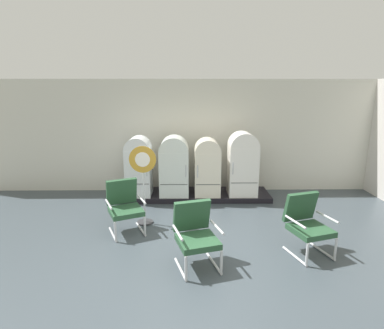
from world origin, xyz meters
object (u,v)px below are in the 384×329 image
armchair_left (124,205)px  sign_stand (144,184)px  refrigerator_1 (174,164)px  refrigerator_2 (207,165)px  armchair_right (307,222)px  refrigerator_0 (139,164)px  refrigerator_3 (243,162)px  armchair_center (195,232)px

armchair_left → sign_stand: sign_stand is taller
refrigerator_1 → refrigerator_2: (0.79, -0.01, -0.03)m
sign_stand → armchair_left: bearing=-134.2°
armchair_left → armchair_right: same height
refrigerator_0 → armchair_left: bearing=-90.3°
refrigerator_0 → armchair_right: size_ratio=1.45×
refrigerator_2 → refrigerator_0: bearing=-179.6°
refrigerator_3 → sign_stand: 2.59m
armchair_right → armchair_center: same height
refrigerator_2 → sign_stand: sign_stand is taller
refrigerator_3 → refrigerator_1: bearing=179.7°
refrigerator_1 → refrigerator_3: 1.63m
refrigerator_0 → refrigerator_1: (0.84, 0.02, -0.01)m
refrigerator_3 → armchair_center: size_ratio=1.56×
refrigerator_1 → refrigerator_3: refrigerator_3 is taller
refrigerator_2 → refrigerator_3: bearing=0.1°
sign_stand → refrigerator_1: bearing=69.6°
refrigerator_1 → armchair_left: refrigerator_1 is taller
refrigerator_2 → armchair_left: 2.42m
refrigerator_0 → armchair_center: bearing=-66.2°
refrigerator_1 → armchair_center: (0.44, -2.93, -0.34)m
refrigerator_0 → refrigerator_3: (2.47, 0.01, 0.05)m
sign_stand → refrigerator_2: bearing=47.1°
refrigerator_0 → refrigerator_2: (1.63, 0.01, -0.03)m
refrigerator_0 → armchair_center: (1.28, -2.91, -0.35)m
refrigerator_3 → refrigerator_2: bearing=-179.9°
armchair_left → refrigerator_1: bearing=64.2°
armchair_left → sign_stand: 0.55m
refrigerator_0 → refrigerator_2: refrigerator_0 is taller
armchair_right → armchair_center: (-1.80, -0.35, 0.00)m
refrigerator_3 → armchair_center: 3.18m
refrigerator_0 → armchair_right: refrigerator_0 is taller
armchair_left → refrigerator_2: bearing=46.9°
refrigerator_0 → refrigerator_3: bearing=0.3°
sign_stand → refrigerator_3: bearing=33.4°
refrigerator_2 → armchair_center: 2.96m
armchair_left → armchair_center: same height
armchair_center → sign_stand: bearing=122.9°
armchair_center → armchair_left: bearing=137.7°
armchair_right → sign_stand: size_ratio=0.62×
refrigerator_2 → refrigerator_3: (0.84, 0.00, 0.08)m
armchair_left → sign_stand: (0.32, 0.33, 0.30)m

